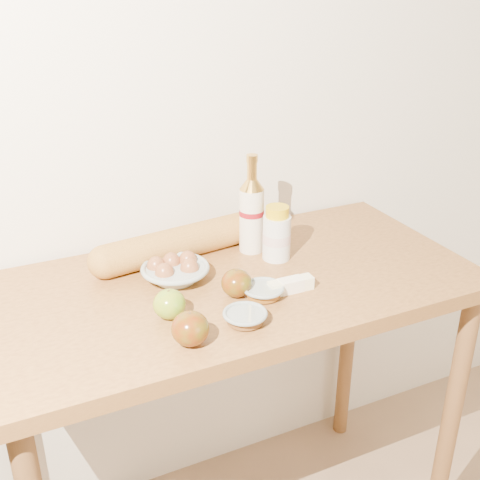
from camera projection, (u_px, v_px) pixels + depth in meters
name	position (u px, v px, depth m)	size (l,w,h in m)	color
back_wall	(182.00, 92.00, 1.59)	(3.50, 0.02, 2.60)	silver
table	(235.00, 322.00, 1.54)	(1.20, 0.60, 0.90)	#A66E35
bourbon_bottle	(252.00, 213.00, 1.59)	(0.08, 0.08, 0.27)	beige
cream_bottle	(277.00, 235.00, 1.56)	(0.08, 0.08, 0.15)	silver
egg_bowl	(175.00, 270.00, 1.47)	(0.18, 0.18, 0.06)	#96A49E
baguette	(182.00, 242.00, 1.58)	(0.52, 0.15, 0.09)	#C58C3C
apple_yellowgreen	(169.00, 304.00, 1.31)	(0.10, 0.10, 0.07)	#A19D20
apple_redgreen_front	(190.00, 329.00, 1.22)	(0.10, 0.10, 0.07)	#810707
apple_redgreen_right	(237.00, 283.00, 1.40)	(0.08, 0.08, 0.07)	maroon
sugar_bowl	(245.00, 317.00, 1.30)	(0.11, 0.11, 0.03)	gray
syrup_bowl	(263.00, 291.00, 1.40)	(0.13, 0.13, 0.03)	gray
butter_stick	(291.00, 285.00, 1.43)	(0.11, 0.03, 0.03)	#F8F3C0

